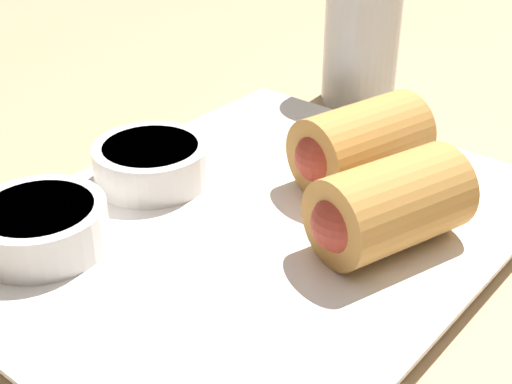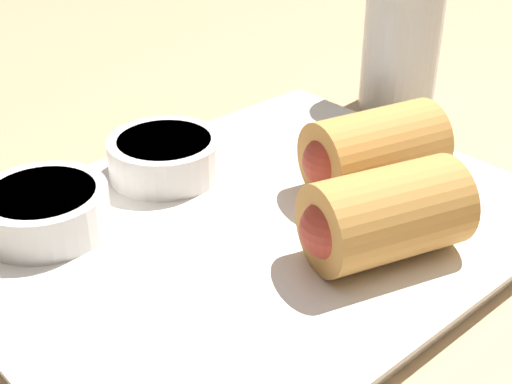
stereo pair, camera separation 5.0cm
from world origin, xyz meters
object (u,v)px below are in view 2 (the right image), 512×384
Objects in this scene: dipping_bowl_far at (44,209)px; drinking_glass at (403,29)px; dipping_bowl_near at (165,155)px; serving_plate at (256,232)px.

drinking_glass is at bearing -0.29° from dipping_bowl_far.
dipping_bowl_near and dipping_bowl_far have the same top height.
drinking_glass reaches higher than serving_plate.
dipping_bowl_near reaches higher than serving_plate.
serving_plate is at bearing -161.98° from drinking_glass.
serving_plate is 4.46× the size of dipping_bowl_near.
dipping_bowl_near is 9.05cm from dipping_bowl_far.
dipping_bowl_near is (-0.44, 8.31, 2.11)cm from serving_plate.
dipping_bowl_near is at bearing 177.58° from drinking_glass.
dipping_bowl_far is at bearing 179.71° from drinking_glass.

